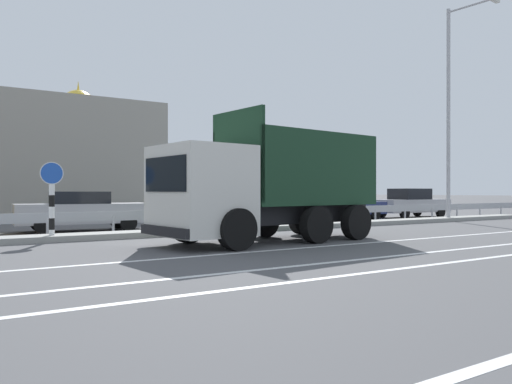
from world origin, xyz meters
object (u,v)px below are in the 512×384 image
parked_car_7 (411,203)px  median_road_sign (52,201)px  parked_car_4 (83,211)px  parked_car_5 (237,209)px  church_tower (78,150)px  dump_truck (246,195)px  street_lamp_1 (452,104)px  parked_car_6 (343,206)px

parked_car_7 → median_road_sign: bearing=-79.7°
parked_car_4 → median_road_sign: bearing=-22.3°
parked_car_5 → church_tower: size_ratio=0.33×
dump_truck → parked_car_4: size_ratio=1.50×
dump_truck → parked_car_7: (15.05, 6.85, -0.55)m
street_lamp_1 → parked_car_5: 11.76m
dump_truck → church_tower: bearing=-11.8°
parked_car_7 → dump_truck: bearing=-64.7°
parked_car_6 → parked_car_7: 5.12m
parked_car_5 → parked_car_7: bearing=-89.1°
median_road_sign → church_tower: size_ratio=0.20×
parked_car_5 → church_tower: (0.19, 28.93, 4.55)m
parked_car_7 → parked_car_4: bearing=-89.4°
parked_car_5 → dump_truck: bearing=151.0°
parked_car_5 → street_lamp_1: bearing=-108.2°
street_lamp_1 → parked_car_5: (-10.11, 3.32, -5.00)m
parked_car_4 → parked_car_7: bearing=94.4°
parked_car_6 → parked_car_7: bearing=89.4°
church_tower → median_road_sign: bearing=-104.5°
dump_truck → parked_car_4: 7.46m
parked_car_5 → church_tower: bearing=-0.4°
parked_car_5 → parked_car_6: (6.24, 0.17, 0.01)m
street_lamp_1 → parked_car_6: bearing=138.0°
median_road_sign → parked_car_5: bearing=20.8°
street_lamp_1 → parked_car_4: 17.61m
parked_car_5 → median_road_sign: bearing=110.8°
street_lamp_1 → parked_car_7: 6.14m
parked_car_6 → median_road_sign: bearing=-77.8°
church_tower → parked_car_4: bearing=-103.0°
parked_car_7 → parked_car_5: bearing=-88.3°
street_lamp_1 → church_tower: bearing=107.1°
dump_truck → parked_car_6: (9.93, 6.85, -0.65)m
parked_car_4 → parked_car_6: parked_car_4 is taller
parked_car_6 → parked_car_7: parked_car_7 is taller
parked_car_6 → church_tower: bearing=-168.7°
parked_car_7 → church_tower: size_ratio=0.40×
street_lamp_1 → parked_car_5: street_lamp_1 is taller
street_lamp_1 → parked_car_6: (-3.87, 3.49, -4.99)m
parked_car_7 → church_tower: (-11.16, 28.76, 4.45)m
parked_car_5 → parked_car_6: parked_car_6 is taller
median_road_sign → parked_car_6: median_road_sign is taller
parked_car_5 → parked_car_7: (11.36, 0.17, 0.10)m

